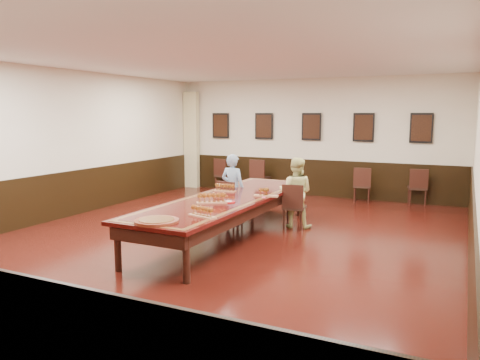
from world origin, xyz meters
The scene contains 24 objects.
floor centered at (0.00, 0.00, -0.01)m, with size 8.00×10.00×0.02m, color black.
ceiling centered at (0.00, 0.00, 3.21)m, with size 8.00×10.00×0.02m, color white.
wall_back centered at (0.00, 5.01, 1.60)m, with size 8.00×0.02×3.20m, color beige.
wall_left centered at (-4.01, 0.00, 1.60)m, with size 0.02×10.00×3.20m, color beige.
wall_right centered at (4.01, 0.00, 1.60)m, with size 0.02×10.00×3.20m, color beige.
chair_man centered at (-0.46, 1.00, 0.45)m, with size 0.42×0.46×0.90m, color black, non-canonical shape.
chair_woman centered at (0.85, 1.21, 0.45)m, with size 0.42×0.46×0.89m, color black, non-canonical shape.
spare_chair_a centered at (-2.54, 4.67, 0.47)m, with size 0.44×0.48×0.95m, color black, non-canonical shape.
spare_chair_b centered at (-1.37, 4.63, 0.49)m, with size 0.46×0.50×0.98m, color black, non-canonical shape.
spare_chair_c centered at (1.49, 4.55, 0.45)m, with size 0.42×0.46×0.91m, color black, non-canonical shape.
spare_chair_d centered at (2.79, 4.80, 0.46)m, with size 0.43×0.47×0.92m, color black, non-canonical shape.
person_man centered at (-0.46, 1.10, 0.72)m, with size 0.52×0.34×1.43m, color teal.
person_woman centered at (0.84, 1.30, 0.70)m, with size 0.69×0.54×1.40m, color #E1E08D.
pink_phone centered at (0.60, 0.24, 0.76)m, with size 0.06×0.13×0.01m, color #FB537E.
curtain centered at (-3.75, 4.82, 1.45)m, with size 0.45×0.18×2.90m, color beige.
wainscoting centered at (0.00, 0.00, 0.50)m, with size 8.00×10.00×1.00m.
conference_table centered at (0.00, 0.00, 0.61)m, with size 1.40×5.00×0.76m.
posters centered at (0.00, 4.94, 1.90)m, with size 6.14×0.04×0.74m.
flight_a centered at (-0.33, 0.50, 0.82)m, with size 0.44×0.16×0.16m.
flight_b centered at (0.59, 0.35, 0.83)m, with size 0.46×0.23×0.17m.
flight_c centered at (0.04, -0.67, 0.84)m, with size 0.50×0.42×0.19m.
flight_d centered at (0.43, -1.65, 0.83)m, with size 0.48×0.26×0.17m.
red_plate_grp centered at (0.26, -0.47, 0.76)m, with size 0.22×0.22×0.03m.
carved_platter centered at (0.03, -2.21, 0.77)m, with size 0.62×0.62×0.05m.
Camera 1 is at (3.84, -7.39, 2.24)m, focal length 35.00 mm.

